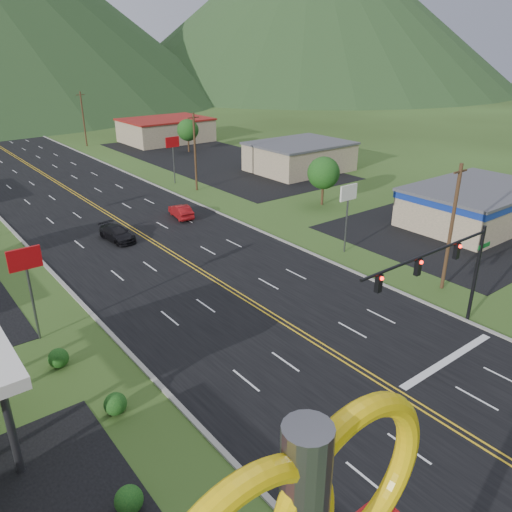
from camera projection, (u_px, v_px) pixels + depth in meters
traffic_signal at (446, 265)px, 30.76m from camera, size 13.10×0.43×7.00m
building_east_near at (476, 203)px, 53.26m from camera, size 15.40×10.40×4.10m
building_east_mid at (300, 156)px, 76.24m from camera, size 14.40×11.40×4.30m
building_east_far at (166, 130)px, 99.37m from camera, size 16.40×12.40×4.50m
pole_sign_west_a at (26, 268)px, 30.92m from camera, size 2.00×0.18×6.40m
pole_sign_east_a at (348, 200)px, 44.74m from camera, size 2.00×0.18×6.40m
pole_sign_east_b at (173, 147)px, 68.00m from camera, size 2.00×0.18×6.40m
tree_east_a at (324, 173)px, 59.00m from camera, size 3.84×3.84×5.82m
tree_east_b at (188, 130)px, 88.89m from camera, size 3.84×3.84×5.82m
utility_pole_a at (451, 227)px, 37.72m from camera, size 1.60×0.28×10.00m
utility_pole_b at (195, 152)px, 64.62m from camera, size 1.60×0.28×10.00m
utility_pole_c at (83, 119)px, 93.69m from camera, size 1.60×0.28×10.00m
utility_pole_d at (25, 101)px, 122.76m from camera, size 1.60×0.28×10.00m
mountain_ne at (310, 3)px, 217.05m from camera, size 180.00×180.00×70.00m
car_dark_mid at (117, 234)px, 49.11m from camera, size 2.42×4.97×1.39m
car_red_far at (181, 211)px, 55.63m from camera, size 2.22×4.58×1.45m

